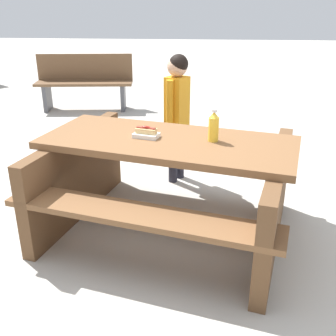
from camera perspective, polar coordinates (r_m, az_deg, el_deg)
ground_plane at (r=3.23m, az=0.00°, el=-8.61°), size 30.00×30.00×0.00m
picnic_table at (r=3.02m, az=0.00°, el=-1.40°), size 2.09×1.80×0.75m
soda_bottle at (r=2.85m, az=6.41°, el=5.78°), size 0.07×0.07×0.23m
hotdog_tray at (r=2.94m, az=-3.07°, el=4.90°), size 0.20×0.15×0.08m
child_in_coat at (r=3.81m, az=1.29°, el=9.15°), size 0.24×0.27×1.22m
park_bench_near at (r=6.70m, az=-11.58°, el=11.87°), size 1.53×0.56×0.85m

